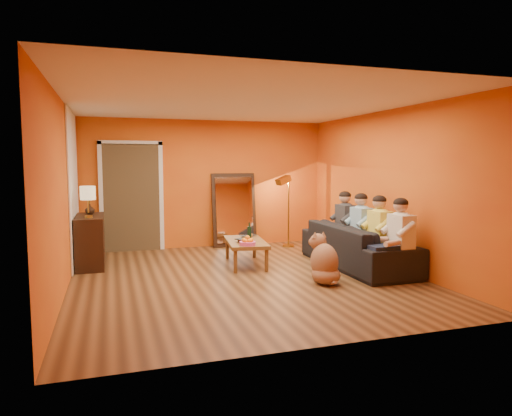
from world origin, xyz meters
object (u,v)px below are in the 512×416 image
object	(u,v)px
coffee_table	(246,253)
wine_bottle	(249,232)
person_far_left	(401,240)
vase	(90,209)
table_lamp	(88,202)
person_mid_right	(361,229)
laptop	(250,236)
sofa	(357,246)
dog	(324,258)
floor_lamp	(289,212)
sideboard	(90,241)
person_mid_left	(380,234)
person_far_right	(345,225)
mirror_frame	(234,210)
tumbler	(250,236)

from	to	relation	value
coffee_table	wine_bottle	xyz separation A→B (m)	(0.05, -0.05, 0.37)
person_far_left	vase	size ratio (longest dim) A/B	7.14
vase	table_lamp	bearing A→B (deg)	-90.00
person_mid_right	laptop	xyz separation A→B (m)	(-1.68, 0.95, -0.18)
person_mid_right	sofa	bearing A→B (deg)	-142.43
vase	dog	bearing A→B (deg)	-37.16
floor_lamp	sofa	bearing A→B (deg)	-94.89
sideboard	wine_bottle	bearing A→B (deg)	-17.01
person_mid_left	person_far_right	world-z (taller)	same
table_lamp	floor_lamp	xyz separation A→B (m)	(3.84, 0.94, -0.39)
person_mid_left	mirror_frame	bearing A→B (deg)	118.05
sideboard	floor_lamp	distance (m)	3.90
laptop	vase	distance (m)	2.81
table_lamp	wine_bottle	bearing A→B (deg)	-10.68
mirror_frame	person_mid_right	distance (m)	2.89
mirror_frame	sofa	world-z (taller)	mirror_frame
person_mid_right	person_far_right	distance (m)	0.55
sofa	wine_bottle	size ratio (longest dim) A/B	7.84
dog	mirror_frame	bearing A→B (deg)	97.74
person_mid_right	wine_bottle	world-z (taller)	person_mid_right
floor_lamp	person_mid_right	xyz separation A→B (m)	(0.53, -1.98, -0.11)
person_far_right	tumbler	bearing A→B (deg)	174.34
laptop	sideboard	bearing A→B (deg)	159.84
table_lamp	sofa	bearing A→B (deg)	-14.99
sofa	tumbler	xyz separation A→B (m)	(-1.61, 0.82, 0.11)
person_far_right	person_mid_right	bearing A→B (deg)	-90.00
coffee_table	laptop	distance (m)	0.45
sideboard	person_far_left	size ratio (longest dim) A/B	0.97
person_far_right	coffee_table	bearing A→B (deg)	178.38
table_lamp	coffee_table	distance (m)	2.70
laptop	coffee_table	bearing A→B (deg)	-129.28
dog	person_mid_left	distance (m)	1.19
vase	sofa	bearing A→B (deg)	-21.67
sofa	person_mid_left	distance (m)	0.53
wine_bottle	tumbler	bearing A→B (deg)	67.62
sideboard	floor_lamp	world-z (taller)	floor_lamp
coffee_table	person_mid_left	world-z (taller)	person_mid_left
floor_lamp	laptop	xyz separation A→B (m)	(-1.15, -1.02, -0.29)
dog	person_mid_left	xyz separation A→B (m)	(1.12, 0.33, 0.24)
floor_lamp	sideboard	bearing A→B (deg)	173.66
dog	person_far_right	size ratio (longest dim) A/B	0.60
mirror_frame	person_mid_right	size ratio (longest dim) A/B	1.25
person_far_left	laptop	distance (m)	2.66
coffee_table	tumbler	distance (m)	0.31
dog	tumbler	distance (m)	1.72
wine_bottle	floor_lamp	bearing A→B (deg)	48.04
person_far_left	sideboard	bearing A→B (deg)	150.87
person_far_left	laptop	xyz separation A→B (m)	(-1.68, 2.05, -0.18)
person_far_right	floor_lamp	bearing A→B (deg)	110.44
sofa	person_mid_left	xyz separation A→B (m)	(0.13, -0.45, 0.26)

